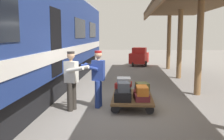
{
  "coord_description": "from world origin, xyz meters",
  "views": [
    {
      "loc": [
        -0.07,
        7.42,
        2.16
      ],
      "look_at": [
        0.44,
        0.17,
        1.15
      ],
      "focal_mm": 40.44,
      "sensor_mm": 36.0,
      "label": 1
    }
  ],
  "objects_px": {
    "train_car": "(8,38)",
    "suitcase_black_hardshell": "(123,96)",
    "suitcase_slate_roller": "(123,87)",
    "suitcase_olive_duffel": "(142,86)",
    "luggage_cart": "(132,97)",
    "suitcase_burgundy_valise": "(142,98)",
    "suitcase_maroon_trunk": "(141,93)",
    "baggage_tug": "(139,57)",
    "suitcase_cream_canvas": "(124,88)",
    "suitcase_navy_fabric": "(140,89)",
    "porter_by_door": "(72,79)",
    "suitcase_gray_aluminum": "(124,80)",
    "porter_in_overalls": "(98,77)",
    "suitcase_orange_carryall": "(142,90)",
    "suitcase_teal_softside": "(123,92)",
    "suitcase_tan_vintage": "(123,82)",
    "suitcase_red_plastic": "(123,85)"
  },
  "relations": [
    {
      "from": "train_car",
      "to": "suitcase_black_hardshell",
      "type": "bearing_deg",
      "value": 173.37
    },
    {
      "from": "suitcase_black_hardshell",
      "to": "suitcase_maroon_trunk",
      "type": "xyz_separation_m",
      "value": [
        -0.54,
        -0.54,
        -0.03
      ]
    },
    {
      "from": "suitcase_slate_roller",
      "to": "suitcase_tan_vintage",
      "type": "height_order",
      "value": "suitcase_slate_roller"
    },
    {
      "from": "suitcase_black_hardshell",
      "to": "luggage_cart",
      "type": "bearing_deg",
      "value": -116.64
    },
    {
      "from": "suitcase_burgundy_valise",
      "to": "suitcase_maroon_trunk",
      "type": "distance_m",
      "value": 0.54
    },
    {
      "from": "suitcase_black_hardshell",
      "to": "suitcase_navy_fabric",
      "type": "bearing_deg",
      "value": -116.64
    },
    {
      "from": "suitcase_cream_canvas",
      "to": "suitcase_olive_duffel",
      "type": "xyz_separation_m",
      "value": [
        -0.57,
        0.55,
        0.18
      ]
    },
    {
      "from": "suitcase_slate_roller",
      "to": "suitcase_navy_fabric",
      "type": "bearing_deg",
      "value": -116.37
    },
    {
      "from": "suitcase_black_hardshell",
      "to": "suitcase_cream_canvas",
      "type": "bearing_deg",
      "value": -90.0
    },
    {
      "from": "suitcase_tan_vintage",
      "to": "suitcase_red_plastic",
      "type": "bearing_deg",
      "value": 92.34
    },
    {
      "from": "suitcase_navy_fabric",
      "to": "suitcase_slate_roller",
      "type": "relative_size",
      "value": 0.95
    },
    {
      "from": "suitcase_slate_roller",
      "to": "suitcase_olive_duffel",
      "type": "xyz_separation_m",
      "value": [
        -0.56,
        -0.51,
        -0.08
      ]
    },
    {
      "from": "luggage_cart",
      "to": "suitcase_navy_fabric",
      "type": "bearing_deg",
      "value": -116.64
    },
    {
      "from": "suitcase_cream_canvas",
      "to": "suitcase_olive_duffel",
      "type": "bearing_deg",
      "value": 136.2
    },
    {
      "from": "suitcase_burgundy_valise",
      "to": "suitcase_maroon_trunk",
      "type": "xyz_separation_m",
      "value": [
        0.0,
        -0.54,
        0.01
      ]
    },
    {
      "from": "suitcase_cream_canvas",
      "to": "baggage_tug",
      "type": "relative_size",
      "value": 0.27
    },
    {
      "from": "train_car",
      "to": "suitcase_black_hardshell",
      "type": "height_order",
      "value": "train_car"
    },
    {
      "from": "suitcase_navy_fabric",
      "to": "porter_by_door",
      "type": "relative_size",
      "value": 0.27
    },
    {
      "from": "suitcase_navy_fabric",
      "to": "suitcase_tan_vintage",
      "type": "relative_size",
      "value": 1.13
    },
    {
      "from": "suitcase_navy_fabric",
      "to": "suitcase_slate_roller",
      "type": "bearing_deg",
      "value": 63.63
    },
    {
      "from": "suitcase_olive_duffel",
      "to": "suitcase_navy_fabric",
      "type": "bearing_deg",
      "value": -86.68
    },
    {
      "from": "luggage_cart",
      "to": "train_car",
      "type": "bearing_deg",
      "value": 2.01
    },
    {
      "from": "suitcase_teal_softside",
      "to": "suitcase_red_plastic",
      "type": "bearing_deg",
      "value": -88.44
    },
    {
      "from": "suitcase_orange_carryall",
      "to": "suitcase_olive_duffel",
      "type": "bearing_deg",
      "value": -93.59
    },
    {
      "from": "train_car",
      "to": "porter_by_door",
      "type": "relative_size",
      "value": 12.48
    },
    {
      "from": "suitcase_slate_roller",
      "to": "porter_by_door",
      "type": "relative_size",
      "value": 0.28
    },
    {
      "from": "suitcase_slate_roller",
      "to": "suitcase_tan_vintage",
      "type": "xyz_separation_m",
      "value": [
        0.04,
        -1.05,
        -0.06
      ]
    },
    {
      "from": "suitcase_black_hardshell",
      "to": "baggage_tug",
      "type": "xyz_separation_m",
      "value": [
        -0.85,
        -10.81,
        0.19
      ]
    },
    {
      "from": "suitcase_gray_aluminum",
      "to": "porter_in_overalls",
      "type": "height_order",
      "value": "porter_in_overalls"
    },
    {
      "from": "luggage_cart",
      "to": "suitcase_olive_duffel",
      "type": "distance_m",
      "value": 0.47
    },
    {
      "from": "suitcase_red_plastic",
      "to": "suitcase_olive_duffel",
      "type": "bearing_deg",
      "value": 177.94
    },
    {
      "from": "suitcase_black_hardshell",
      "to": "suitcase_orange_carryall",
      "type": "relative_size",
      "value": 1.03
    },
    {
      "from": "luggage_cart",
      "to": "suitcase_slate_roller",
      "type": "distance_m",
      "value": 0.73
    },
    {
      "from": "suitcase_red_plastic",
      "to": "suitcase_tan_vintage",
      "type": "bearing_deg",
      "value": -87.66
    },
    {
      "from": "suitcase_teal_softside",
      "to": "baggage_tug",
      "type": "height_order",
      "value": "baggage_tug"
    },
    {
      "from": "suitcase_navy_fabric",
      "to": "suitcase_cream_canvas",
      "type": "relative_size",
      "value": 0.9
    },
    {
      "from": "suitcase_red_plastic",
      "to": "porter_in_overalls",
      "type": "height_order",
      "value": "porter_in_overalls"
    },
    {
      "from": "suitcase_burgundy_valise",
      "to": "suitcase_gray_aluminum",
      "type": "bearing_deg",
      "value": -44.43
    },
    {
      "from": "suitcase_black_hardshell",
      "to": "suitcase_teal_softside",
      "type": "xyz_separation_m",
      "value": [
        -0.0,
        -0.54,
        -0.0
      ]
    },
    {
      "from": "suitcase_tan_vintage",
      "to": "baggage_tug",
      "type": "relative_size",
      "value": 0.21
    },
    {
      "from": "suitcase_olive_duffel",
      "to": "baggage_tug",
      "type": "height_order",
      "value": "baggage_tug"
    },
    {
      "from": "suitcase_slate_roller",
      "to": "suitcase_orange_carryall",
      "type": "relative_size",
      "value": 0.87
    },
    {
      "from": "suitcase_maroon_trunk",
      "to": "baggage_tug",
      "type": "height_order",
      "value": "baggage_tug"
    },
    {
      "from": "suitcase_tan_vintage",
      "to": "suitcase_teal_softside",
      "type": "bearing_deg",
      "value": 92.32
    },
    {
      "from": "suitcase_burgundy_valise",
      "to": "porter_by_door",
      "type": "relative_size",
      "value": 0.26
    },
    {
      "from": "train_car",
      "to": "baggage_tug",
      "type": "distance_m",
      "value": 11.37
    },
    {
      "from": "suitcase_burgundy_valise",
      "to": "suitcase_red_plastic",
      "type": "bearing_deg",
      "value": -45.44
    },
    {
      "from": "suitcase_navy_fabric",
      "to": "suitcase_black_hardshell",
      "type": "bearing_deg",
      "value": 63.36
    },
    {
      "from": "suitcase_navy_fabric",
      "to": "porter_by_door",
      "type": "height_order",
      "value": "porter_by_door"
    },
    {
      "from": "baggage_tug",
      "to": "suitcase_maroon_trunk",
      "type": "bearing_deg",
      "value": 88.29
    }
  ]
}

